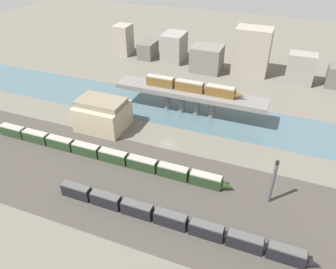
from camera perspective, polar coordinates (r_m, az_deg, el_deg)
The scene contains 15 objects.
ground_plane at distance 119.12m, azimuth -0.03°, elevation -1.67°, with size 400.00×400.00×0.00m, color #666056.
railbed_yard at distance 102.17m, azimuth -5.00°, elevation -8.99°, with size 280.00×42.00×0.01m, color #423D38.
river_water at distance 138.48m, azimuth 3.65°, elevation 3.81°, with size 320.00×25.93×0.01m, color #47606B.
bridge at distance 134.51m, azimuth 3.78°, elevation 6.88°, with size 62.69×9.77×10.20m.
train_on_bridge at distance 132.47m, azimuth 4.32°, elevation 8.29°, with size 40.76×3.12×4.13m.
train_yard_near at distance 89.68m, azimuth 1.03°, elevation -14.73°, with size 71.39×2.73×4.18m.
train_yard_mid at distance 113.38m, azimuth -11.32°, elevation -3.30°, with size 88.49×3.07×4.03m.
warehouse_building at distance 128.47m, azimuth -11.33°, elevation 3.51°, with size 18.14×15.21×11.97m.
signal_tower at distance 96.82m, azimuth 17.77°, elevation -7.94°, with size 1.00×0.98×14.92m.
city_block_far_left at distance 201.04m, azimuth -7.79°, elevation 16.04°, with size 8.98×10.03×17.03m, color gray.
city_block_left at distance 195.29m, azimuth -3.52°, elevation 14.51°, with size 8.43×12.54×9.06m, color #605B56.
city_block_center at distance 189.37m, azimuth 1.05°, elevation 14.97°, with size 11.39×14.68×15.53m, color gray.
city_block_right at distance 177.35m, azimuth 6.78°, elevation 12.98°, with size 15.48×13.40×13.09m, color slate.
city_block_far_right at distance 176.30m, azimuth 14.40°, elevation 13.86°, with size 17.70×11.63×23.60m, color gray.
city_block_tall at distance 173.81m, azimuth 22.08°, elevation 10.59°, with size 12.89×8.54×14.87m, color gray.
Camera 1 is at (35.29, -90.13, 69.43)m, focal length 35.00 mm.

